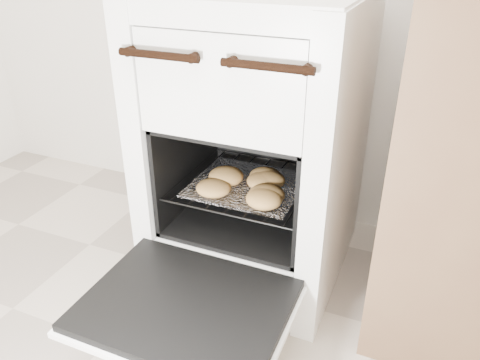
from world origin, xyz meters
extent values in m
cube|color=white|center=(-0.10, 1.21, 0.42)|extent=(0.55, 0.59, 0.85)
cylinder|color=black|center=(-0.22, 0.90, 0.74)|extent=(0.20, 0.02, 0.02)
cylinder|color=black|center=(0.03, 0.90, 0.74)|extent=(0.20, 0.02, 0.02)
cube|color=black|center=(-0.10, 0.73, 0.19)|extent=(0.48, 0.37, 0.02)
cube|color=white|center=(-0.10, 0.73, 0.17)|extent=(0.50, 0.39, 0.01)
cylinder|color=black|center=(-0.29, 1.13, 0.32)|extent=(0.01, 0.39, 0.01)
cylinder|color=black|center=(0.10, 1.13, 0.32)|extent=(0.01, 0.39, 0.01)
cylinder|color=black|center=(-0.10, 0.95, 0.32)|extent=(0.40, 0.01, 0.01)
cylinder|color=black|center=(-0.10, 1.32, 0.32)|extent=(0.40, 0.01, 0.01)
cylinder|color=black|center=(-0.26, 1.13, 0.32)|extent=(0.01, 0.37, 0.01)
cylinder|color=black|center=(-0.21, 1.13, 0.32)|extent=(0.01, 0.37, 0.01)
cylinder|color=black|center=(-0.15, 1.13, 0.32)|extent=(0.01, 0.37, 0.01)
cylinder|color=black|center=(-0.10, 1.13, 0.32)|extent=(0.01, 0.37, 0.01)
cylinder|color=black|center=(-0.04, 1.13, 0.32)|extent=(0.01, 0.37, 0.01)
cylinder|color=black|center=(0.02, 1.13, 0.32)|extent=(0.01, 0.37, 0.01)
cylinder|color=black|center=(0.07, 1.13, 0.32)|extent=(0.01, 0.37, 0.01)
cube|color=white|center=(-0.10, 1.11, 0.32)|extent=(0.31, 0.28, 0.01)
ellipsoid|color=#B48148|center=(-0.04, 1.11, 0.35)|extent=(0.14, 0.14, 0.04)
ellipsoid|color=#B48148|center=(-0.15, 1.09, 0.35)|extent=(0.14, 0.14, 0.05)
ellipsoid|color=#B48148|center=(-0.03, 1.12, 0.35)|extent=(0.14, 0.14, 0.04)
ellipsoid|color=#B48148|center=(-0.01, 1.04, 0.35)|extent=(0.14, 0.14, 0.05)
ellipsoid|color=#B48148|center=(-0.05, 1.14, 0.35)|extent=(0.10, 0.10, 0.04)
ellipsoid|color=#B48148|center=(-0.01, 1.01, 0.35)|extent=(0.12, 0.12, 0.05)
ellipsoid|color=#B48148|center=(-0.16, 1.02, 0.35)|extent=(0.14, 0.14, 0.04)
camera|label=1|loc=(0.35, 0.00, 0.97)|focal=35.00mm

